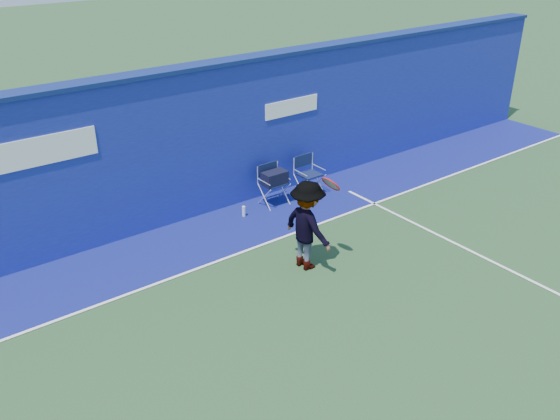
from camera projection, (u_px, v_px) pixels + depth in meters
ground at (306, 372)px, 8.14m from camera, size 80.00×80.00×0.00m
stadium_wall at (134, 156)px, 11.16m from camera, size 24.00×0.50×3.08m
out_of_bounds_strip at (168, 250)px, 11.07m from camera, size 24.00×1.80×0.01m
court_lines at (280, 348)px, 8.56m from camera, size 24.00×12.00×0.01m
directors_chair_left at (274, 188)px, 12.69m from camera, size 0.52×0.47×0.88m
directors_chair_right at (309, 183)px, 13.17m from camera, size 0.53×0.47×0.88m
water_bottle at (244, 211)px, 12.27m from camera, size 0.07×0.07×0.23m
tennis_player at (307, 225)px, 10.22m from camera, size 0.88×1.09×1.69m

